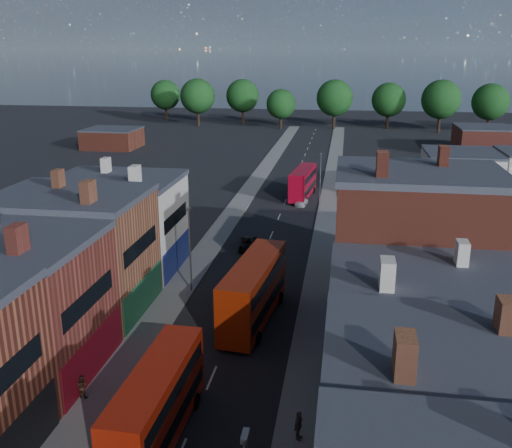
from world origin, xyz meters
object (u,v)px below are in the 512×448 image
(bus_2, at_px, (303,182))
(ped_3, at_px, (298,426))
(car_3, at_px, (302,202))
(car_2, at_px, (248,244))
(ped_1, at_px, (82,387))
(bus_0, at_px, (157,403))
(bus_1, at_px, (254,290))

(bus_2, relative_size, ped_3, 5.90)
(bus_2, distance_m, car_3, 4.79)
(car_2, relative_size, ped_3, 2.52)
(ped_1, bearing_deg, bus_2, -96.56)
(car_3, bearing_deg, car_2, -95.09)
(bus_0, xyz_separation_m, car_3, (4.03, 53.50, -1.98))
(bus_0, relative_size, bus_1, 0.89)
(ped_1, bearing_deg, bus_0, 156.08)
(car_3, xyz_separation_m, ped_1, (-10.23, -50.24, 0.35))
(bus_1, height_order, bus_2, bus_1)
(ped_3, bearing_deg, bus_1, 36.36)
(bus_0, height_order, bus_1, bus_1)
(bus_2, bearing_deg, ped_3, -79.37)
(car_2, xyz_separation_m, ped_3, (8.39, -32.20, 0.39))
(bus_2, height_order, car_3, bus_2)
(car_2, distance_m, ped_3, 33.28)
(ped_1, height_order, ped_3, ped_3)
(bus_1, relative_size, car_3, 3.34)
(car_2, bearing_deg, bus_1, -86.47)
(bus_0, bearing_deg, car_2, 92.23)
(ped_1, distance_m, ped_3, 14.30)
(bus_0, xyz_separation_m, car_2, (-0.43, 33.47, -1.88))
(bus_2, height_order, car_2, bus_2)
(bus_1, distance_m, bus_2, 41.93)
(bus_0, height_order, ped_3, bus_0)
(bus_2, xyz_separation_m, car_3, (0.20, -4.40, -1.89))
(ped_1, bearing_deg, bus_1, -122.06)
(bus_0, relative_size, ped_1, 7.09)
(bus_2, bearing_deg, bus_1, -84.67)
(bus_2, relative_size, car_3, 2.89)
(car_2, distance_m, car_3, 20.52)
(bus_1, distance_m, ped_3, 15.62)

